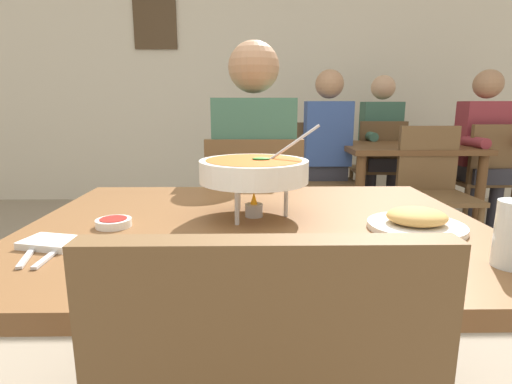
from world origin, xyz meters
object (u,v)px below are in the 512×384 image
Objects in this scene: dining_table_far at (404,161)px; rice_plate at (199,259)px; dining_table_main at (257,259)px; chair_bg_right at (378,163)px; diner_main at (254,170)px; sauce_dish at (114,222)px; chair_bg_corner at (433,184)px; chair_bg_middle at (323,170)px; chair_bg_window at (318,163)px; chair_diner_main at (254,221)px; patron_bg_right at (381,137)px; curry_bowl at (254,171)px; chair_bg_left at (485,174)px; patron_bg_middle at (326,142)px; appetizer_plate at (416,221)px; patron_bg_left at (484,143)px.

rice_plate is at bearing -118.67° from dining_table_far.
chair_bg_right reaches higher than dining_table_main.
sauce_dish is (-0.37, -0.83, -0.00)m from diner_main.
chair_bg_middle is at bearing 137.37° from chair_bg_corner.
chair_diner_main is at bearing -107.84° from chair_bg_window.
patron_bg_right is (-0.00, 0.59, 0.14)m from dining_table_far.
patron_bg_right is at bearing 37.08° from chair_bg_middle.
chair_bg_left is at bearing 47.26° from curry_bowl.
chair_bg_right is at bearing 93.33° from dining_table_far.
chair_bg_window is at bearing 76.22° from rice_plate.
chair_bg_window is 0.63m from patron_bg_right.
chair_diner_main is 0.69× the size of patron_bg_middle.
chair_bg_left is 0.89m from chair_bg_right.
chair_bg_left is at bearing 55.86° from appetizer_plate.
patron_bg_left is at bearing 48.01° from curry_bowl.
rice_plate is at bearing -105.50° from chair_bg_middle.
patron_bg_left is at bearing -2.36° from dining_table_far.
patron_bg_right is (1.21, 1.91, 0.00)m from diner_main.
patron_bg_middle is (-1.23, 0.10, 0.00)m from patron_bg_left.
dining_table_far is at bearing 174.73° from chair_bg_left.
patron_bg_right reaches higher than chair_bg_right.
chair_bg_right is (-0.66, 0.60, 0.00)m from chair_bg_left.
patron_bg_left reaches higher than chair_bg_middle.
chair_diner_main is at bearing -112.74° from patron_bg_middle.
dining_table_main is 0.39m from sauce_dish.
dining_table_main is at bearing -104.82° from chair_bg_middle.
chair_bg_middle is (0.71, 2.55, -0.24)m from rice_plate.
sauce_dish is at bearing -136.60° from chair_bg_left.
chair_bg_right is at bearing 93.02° from chair_bg_corner.
patron_bg_left is (-0.02, 0.03, 0.24)m from chair_bg_left.
diner_main is 1.52m from chair_bg_corner.
chair_bg_corner is at bearing -145.48° from chair_bg_left.
curry_bowl is at bearing 97.33° from dining_table_main.
diner_main is 0.91m from sauce_dish.
patron_bg_left is at bearing -44.84° from patron_bg_right.
patron_bg_left is (1.83, 2.04, -0.12)m from curry_bowl.
chair_bg_window is at bearing 76.99° from dining_table_main.
chair_bg_right is at bearing 73.98° from appetizer_plate.
rice_plate is at bearing -129.54° from chair_bg_left.
patron_bg_middle reaches higher than sauce_dish.
chair_bg_middle is 1.27m from patron_bg_left.
patron_bg_left is (1.24, -0.14, 0.24)m from chair_bg_middle.
chair_bg_middle is 0.81m from patron_bg_right.
chair_bg_corner and chair_bg_window have the same top height.
patron_bg_left is (0.61, -0.03, 0.14)m from dining_table_far.
chair_bg_window is (0.74, 3.01, -0.24)m from rice_plate.
curry_bowl is 1.39× the size of appetizer_plate.
patron_bg_left is (1.20, -0.60, 0.24)m from chair_bg_window.
patron_bg_middle is (-0.02, -0.50, 0.24)m from chair_bg_window.
patron_bg_left is at bearing 48.90° from dining_table_main.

